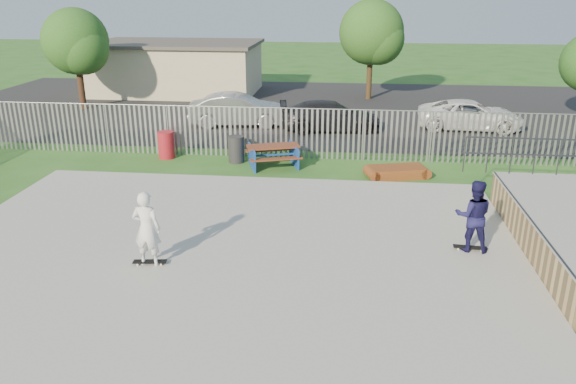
# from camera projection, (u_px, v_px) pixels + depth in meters

# --- Properties ---
(ground) EXTENTS (120.00, 120.00, 0.00)m
(ground) POSITION_uv_depth(u_px,v_px,m) (223.00, 258.00, 14.10)
(ground) COLOR #275B1F
(ground) RESTS_ON ground
(concrete_slab) EXTENTS (15.00, 12.00, 0.15)m
(concrete_slab) POSITION_uv_depth(u_px,v_px,m) (223.00, 255.00, 14.07)
(concrete_slab) COLOR #9F9F9A
(concrete_slab) RESTS_ON ground
(fence) EXTENTS (26.04, 16.02, 2.00)m
(fence) POSITION_uv_depth(u_px,v_px,m) (283.00, 167.00, 17.94)
(fence) COLOR gray
(fence) RESTS_ON ground
(picnic_table) EXTENTS (2.35, 2.13, 0.82)m
(picnic_table) POSITION_uv_depth(u_px,v_px,m) (273.00, 156.00, 21.22)
(picnic_table) COLOR #5E2C1B
(picnic_table) RESTS_ON ground
(funbox) EXTENTS (2.07, 1.41, 0.38)m
(funbox) POSITION_uv_depth(u_px,v_px,m) (397.00, 172.00, 20.07)
(funbox) COLOR brown
(funbox) RESTS_ON ground
(trash_bin_red) EXTENTS (0.64, 0.64, 1.07)m
(trash_bin_red) POSITION_uv_depth(u_px,v_px,m) (166.00, 145.00, 22.23)
(trash_bin_red) COLOR maroon
(trash_bin_red) RESTS_ON ground
(trash_bin_grey) EXTENTS (0.62, 0.62, 1.03)m
(trash_bin_grey) POSITION_uv_depth(u_px,v_px,m) (236.00, 149.00, 21.70)
(trash_bin_grey) COLOR #252528
(trash_bin_grey) RESTS_ON ground
(parking_lot) EXTENTS (40.00, 18.00, 0.02)m
(parking_lot) POSITION_uv_depth(u_px,v_px,m) (295.00, 107.00, 31.84)
(parking_lot) COLOR black
(parking_lot) RESTS_ON ground
(car_silver) EXTENTS (4.94, 2.24, 1.57)m
(car_silver) POSITION_uv_depth(u_px,v_px,m) (238.00, 110.00, 27.27)
(car_silver) COLOR #B7B8BC
(car_silver) RESTS_ON parking_lot
(car_dark) EXTENTS (5.00, 2.58, 1.39)m
(car_dark) POSITION_uv_depth(u_px,v_px,m) (330.00, 116.00, 26.39)
(car_dark) COLOR black
(car_dark) RESTS_ON parking_lot
(car_white) EXTENTS (5.04, 2.58, 1.36)m
(car_white) POSITION_uv_depth(u_px,v_px,m) (471.00, 115.00, 26.68)
(car_white) COLOR white
(car_white) RESTS_ON parking_lot
(building) EXTENTS (10.40, 6.40, 3.20)m
(building) POSITION_uv_depth(u_px,v_px,m) (177.00, 67.00, 35.84)
(building) COLOR beige
(building) RESTS_ON ground
(tree_left) EXTENTS (3.53, 3.53, 5.45)m
(tree_left) POSITION_uv_depth(u_px,v_px,m) (76.00, 42.00, 30.22)
(tree_left) COLOR #402819
(tree_left) RESTS_ON ground
(tree_mid) EXTENTS (3.78, 3.78, 5.83)m
(tree_mid) POSITION_uv_depth(u_px,v_px,m) (371.00, 32.00, 32.91)
(tree_mid) COLOR #42301A
(tree_mid) RESTS_ON ground
(skateboard_a) EXTENTS (0.81, 0.26, 0.08)m
(skateboard_a) POSITION_uv_depth(u_px,v_px,m) (469.00, 248.00, 14.20)
(skateboard_a) COLOR black
(skateboard_a) RESTS_ON concrete_slab
(skateboard_b) EXTENTS (0.82, 0.30, 0.08)m
(skateboard_b) POSITION_uv_depth(u_px,v_px,m) (150.00, 262.00, 13.46)
(skateboard_b) COLOR black
(skateboard_b) RESTS_ON concrete_slab
(skater_navy) EXTENTS (0.95, 0.77, 1.85)m
(skater_navy) POSITION_uv_depth(u_px,v_px,m) (473.00, 216.00, 13.90)
(skater_navy) COLOR #161440
(skater_navy) RESTS_ON concrete_slab
(skater_white) EXTENTS (0.70, 0.48, 1.85)m
(skater_white) POSITION_uv_depth(u_px,v_px,m) (147.00, 229.00, 13.16)
(skater_white) COLOR white
(skater_white) RESTS_ON concrete_slab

